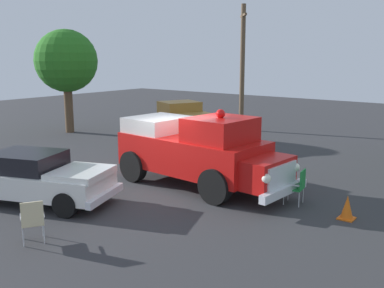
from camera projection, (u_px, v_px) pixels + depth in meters
name	position (u px, v px, depth m)	size (l,w,h in m)	color
ground_plane	(173.00, 187.00, 14.33)	(60.00, 60.00, 0.00)	#333335
vintage_fire_truck	(197.00, 150.00, 14.16)	(2.70, 6.09, 2.59)	black
classic_hot_rod	(38.00, 177.00, 12.68)	(3.26, 4.73, 1.46)	black
parked_pickup	(188.00, 122.00, 21.36)	(3.62, 5.12, 1.90)	black
lawn_chair_near_truck	(163.00, 146.00, 17.79)	(0.63, 0.63, 1.02)	#B7BABF
lawn_chair_by_car	(32.00, 219.00, 9.92)	(0.67, 0.68, 1.02)	#B7BABF
lawn_chair_spare	(298.00, 184.00, 12.52)	(0.58, 0.57, 1.02)	#B7BABF
spectator_seated	(165.00, 144.00, 17.66)	(0.53, 0.62, 1.29)	#383842
oak_tree_right	(66.00, 61.00, 23.58)	(3.32, 3.32, 5.52)	brown
utility_pole	(242.00, 66.00, 24.29)	(1.40, 1.16, 6.85)	brown
traffic_cone	(347.00, 208.00, 11.46)	(0.40, 0.40, 0.64)	orange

